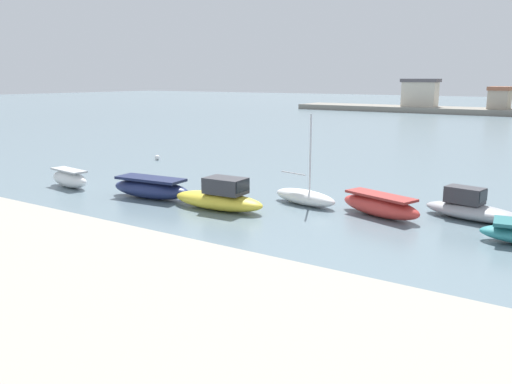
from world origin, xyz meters
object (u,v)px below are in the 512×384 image
at_px(moored_boat_2, 220,198).
at_px(moored_boat_3, 305,197).
at_px(moored_boat_5, 471,209).
at_px(moored_boat_1, 151,188).
at_px(moored_boat_4, 380,206).
at_px(mooring_buoy_4, 157,157).
at_px(moored_boat_0, 69,179).
at_px(mooring_buoy_3, 69,173).

bearing_deg(moored_boat_2, moored_boat_3, 44.81).
bearing_deg(moored_boat_3, moored_boat_5, 24.55).
height_order(moored_boat_1, moored_boat_2, moored_boat_2).
relative_size(moored_boat_1, moored_boat_4, 1.10).
distance_m(moored_boat_1, mooring_buoy_4, 14.97).
xyz_separation_m(moored_boat_1, mooring_buoy_4, (-10.22, 10.94, -0.37)).
distance_m(moored_boat_4, moored_boat_5, 4.47).
bearing_deg(moored_boat_0, moored_boat_5, 22.79).
bearing_deg(moored_boat_2, moored_boat_1, 177.83).
relative_size(moored_boat_0, mooring_buoy_3, 13.13).
bearing_deg(moored_boat_3, mooring_buoy_4, 170.01).
relative_size(moored_boat_5, mooring_buoy_3, 17.55).
relative_size(moored_boat_3, mooring_buoy_4, 11.60).
relative_size(moored_boat_4, mooring_buoy_3, 16.98).
bearing_deg(moored_boat_5, moored_boat_2, -144.91).
xyz_separation_m(mooring_buoy_3, mooring_buoy_4, (0.10, 8.94, 0.07)).
relative_size(moored_boat_0, moored_boat_4, 0.77).
bearing_deg(moored_boat_5, mooring_buoy_4, 178.54).
distance_m(moored_boat_2, moored_boat_5, 12.88).
bearing_deg(moored_boat_0, moored_boat_2, 11.45).
relative_size(moored_boat_3, moored_boat_5, 0.99).
distance_m(moored_boat_5, mooring_buoy_4, 27.46).
bearing_deg(moored_boat_5, moored_boat_0, -155.23).
distance_m(moored_boat_2, mooring_buoy_3, 15.51).
bearing_deg(moored_boat_0, moored_boat_1, 13.60).
bearing_deg(mooring_buoy_3, moored_boat_4, 3.80).
distance_m(moored_boat_0, mooring_buoy_3, 4.55).
distance_m(moored_boat_4, mooring_buoy_3, 23.09).
bearing_deg(moored_boat_0, moored_boat_4, 20.07).
xyz_separation_m(moored_boat_0, moored_boat_2, (11.71, 0.74, 0.09)).
bearing_deg(moored_boat_0, mooring_buoy_3, 151.82).
height_order(moored_boat_0, moored_boat_3, moored_boat_3).
bearing_deg(moored_boat_4, moored_boat_3, -163.23).
height_order(moored_boat_0, mooring_buoy_3, moored_boat_0).
relative_size(moored_boat_5, mooring_buoy_4, 11.70).
bearing_deg(moored_boat_0, mooring_buoy_4, 114.94).
xyz_separation_m(moored_boat_0, moored_boat_5, (23.36, 6.23, -0.04)).
relative_size(moored_boat_1, mooring_buoy_4, 12.49).
bearing_deg(moored_boat_2, mooring_buoy_3, 169.92).
xyz_separation_m(moored_boat_0, moored_boat_1, (6.65, 0.67, 0.02)).
relative_size(moored_boat_3, mooring_buoy_3, 17.41).
height_order(moored_boat_3, mooring_buoy_3, moored_boat_3).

